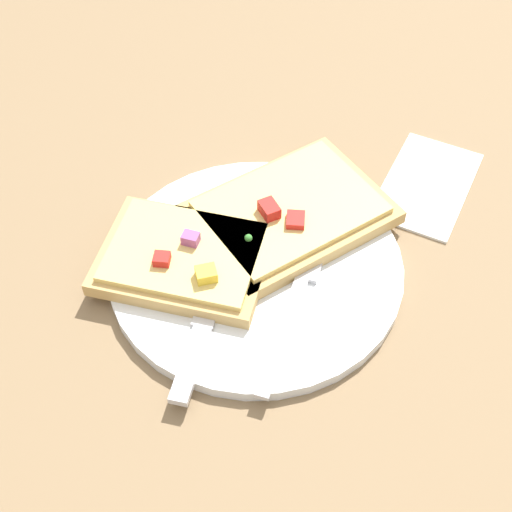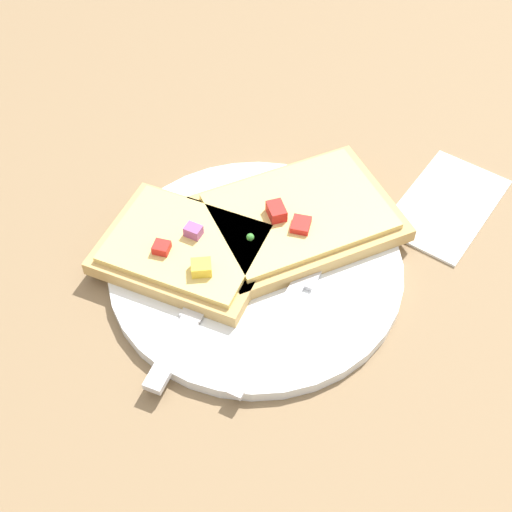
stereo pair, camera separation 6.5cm
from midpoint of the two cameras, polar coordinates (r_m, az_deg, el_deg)
The scene contains 8 objects.
ground_plane at distance 0.67m, azimuth -2.78°, elevation -1.37°, with size 4.00×4.00×0.00m, color #7F6647.
plate at distance 0.66m, azimuth -2.80°, elevation -1.05°, with size 0.27×0.27×0.01m.
fork at distance 0.63m, azimuth 0.47°, elevation -2.98°, with size 0.20×0.05×0.01m.
knife at distance 0.62m, azimuth -7.19°, elevation -5.28°, with size 0.19×0.06×0.01m.
pizza_slice_main at distance 0.69m, azimuth 0.04°, elevation 3.38°, with size 0.22×0.20×0.03m.
pizza_slice_corner at distance 0.66m, azimuth -8.59°, elevation -0.26°, with size 0.14×0.17×0.03m.
crumb_scatter at distance 0.69m, azimuth -3.68°, elevation 3.09°, with size 0.11×0.03×0.01m.
napkin at distance 0.75m, azimuth 11.16°, elevation 5.56°, with size 0.14×0.08×0.01m.
Camera 1 is at (0.37, 0.18, 0.52)m, focal length 50.00 mm.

